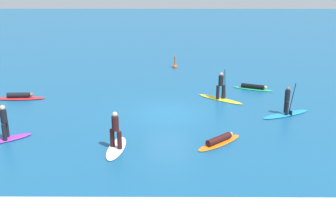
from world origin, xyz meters
TOP-DOWN VIEW (x-y plane):
  - ground_plane at (0.00, 0.00)m, footprint 120.00×120.00m
  - surfer_on_orange_board at (2.54, -4.34)m, footprint 2.61×2.48m
  - surfer_on_red_board at (-9.66, 2.61)m, footprint 3.32×0.88m
  - surfer_on_purple_board at (-8.02, -3.99)m, footprint 2.40×2.02m
  - surfer_on_yellow_board at (3.37, 2.56)m, footprint 2.93×2.51m
  - surfer_on_green_board at (5.93, 4.87)m, footprint 2.81×1.64m
  - surfer_on_blue_board at (6.85, -0.29)m, footprint 3.21×2.08m
  - surfer_on_white_board at (-2.42, -5.02)m, footprint 1.02×2.75m
  - marker_buoy at (0.53, 11.23)m, footprint 0.38×0.38m
  - wave_crest at (0.00, -10.03)m, footprint 24.78×0.90m

SIDE VIEW (x-z plane):
  - ground_plane at x=0.00m, z-range 0.00..0.00m
  - wave_crest at x=0.00m, z-range 0.00..0.18m
  - surfer_on_green_board at x=5.93m, z-range -0.05..0.33m
  - surfer_on_red_board at x=-9.66m, z-range -0.08..0.36m
  - surfer_on_orange_board at x=2.54m, z-range -0.05..0.35m
  - marker_buoy at x=0.53m, z-range -0.34..0.76m
  - surfer_on_blue_board at x=6.85m, z-range -0.64..1.36m
  - surfer_on_white_board at x=-2.42m, z-range -0.46..1.42m
  - surfer_on_purple_board at x=-8.02m, z-range -0.43..1.41m
  - surfer_on_yellow_board at x=3.37m, z-range -0.52..1.51m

